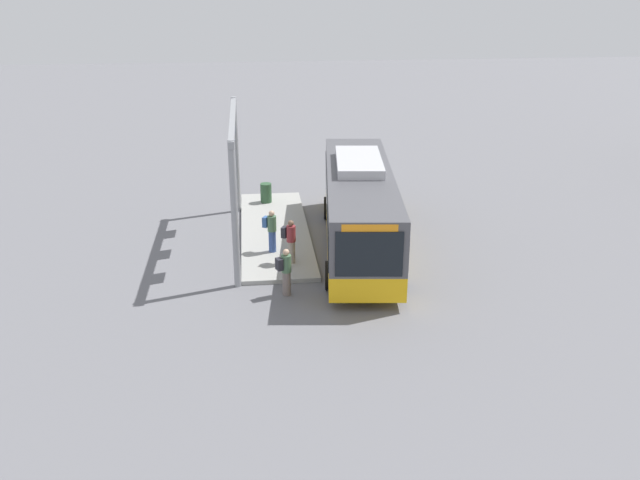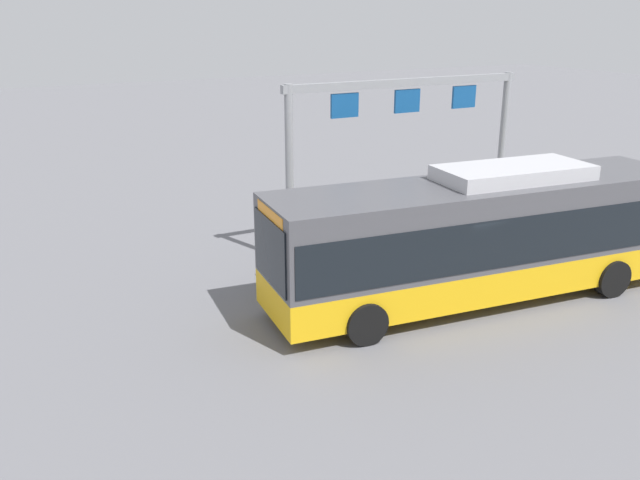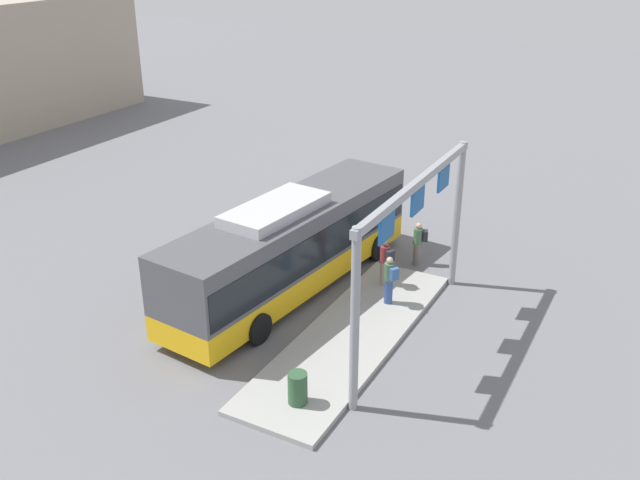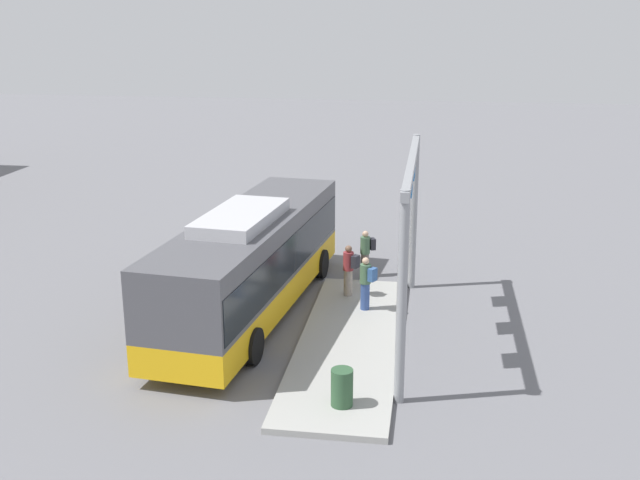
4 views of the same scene
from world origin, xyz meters
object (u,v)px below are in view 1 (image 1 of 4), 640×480
at_px(bus_main, 359,204).
at_px(trash_bin, 266,193).
at_px(person_boarding, 286,271).
at_px(person_waiting_near, 290,240).
at_px(person_waiting_mid, 271,230).

bearing_deg(bus_main, trash_bin, -142.19).
relative_size(person_boarding, person_waiting_near, 1.00).
xyz_separation_m(person_waiting_near, trash_bin, (-7.20, -0.66, -0.44)).
height_order(person_boarding, person_waiting_near, person_waiting_near).
distance_m(person_boarding, person_waiting_mid, 3.53).
distance_m(person_boarding, trash_bin, 9.57).
bearing_deg(person_waiting_near, bus_main, 54.00).
distance_m(person_waiting_near, trash_bin, 7.24).
bearing_deg(person_waiting_mid, person_waiting_near, -30.81).
height_order(person_waiting_mid, trash_bin, person_waiting_mid).
xyz_separation_m(bus_main, person_waiting_mid, (0.43, -3.46, -0.76)).
height_order(bus_main, person_waiting_mid, bus_main).
xyz_separation_m(bus_main, person_boarding, (3.93, -3.13, -0.92)).
distance_m(person_waiting_near, person_waiting_mid, 1.33).
bearing_deg(trash_bin, person_waiting_near, 5.26).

